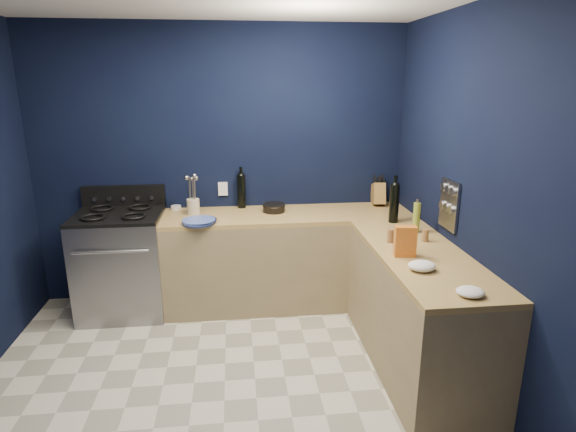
{
  "coord_description": "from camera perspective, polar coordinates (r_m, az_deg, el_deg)",
  "views": [
    {
      "loc": [
        0.12,
        -2.76,
        2.1
      ],
      "look_at": [
        0.55,
        1.0,
        1.0
      ],
      "focal_mm": 29.42,
      "sensor_mm": 36.0,
      "label": 1
    }
  ],
  "objects": [
    {
      "name": "floor",
      "position": [
        3.47,
        -7.69,
        -21.35
      ],
      "size": [
        3.5,
        3.5,
        0.02
      ],
      "primitive_type": "cube",
      "color": "beige",
      "rests_on": "ground"
    },
    {
      "name": "wall_back",
      "position": [
        4.59,
        -7.97,
        6.02
      ],
      "size": [
        3.5,
        0.02,
        2.6
      ],
      "primitive_type": "cube",
      "color": "black",
      "rests_on": "ground"
    },
    {
      "name": "wall_right",
      "position": [
        3.31,
        23.46,
        0.87
      ],
      "size": [
        0.02,
        3.5,
        2.6
      ],
      "primitive_type": "cube",
      "color": "black",
      "rests_on": "ground"
    },
    {
      "name": "wall_front",
      "position": [
        1.28,
        -11.34,
        -22.6
      ],
      "size": [
        3.5,
        0.02,
        2.6
      ],
      "primitive_type": "cube",
      "color": "black",
      "rests_on": "ground"
    },
    {
      "name": "cab_back",
      "position": [
        4.54,
        0.0,
        -5.38
      ],
      "size": [
        2.3,
        0.63,
        0.86
      ],
      "primitive_type": "cube",
      "color": "#8C7954",
      "rests_on": "floor"
    },
    {
      "name": "top_back",
      "position": [
        4.39,
        0.0,
        0.09
      ],
      "size": [
        2.3,
        0.63,
        0.04
      ],
      "primitive_type": "cube",
      "color": "olive",
      "rests_on": "cab_back"
    },
    {
      "name": "cab_right",
      "position": [
        3.71,
        15.3,
        -11.15
      ],
      "size": [
        0.63,
        1.67,
        0.86
      ],
      "primitive_type": "cube",
      "color": "#8C7954",
      "rests_on": "floor"
    },
    {
      "name": "top_right",
      "position": [
        3.53,
        15.84,
        -4.63
      ],
      "size": [
        0.63,
        1.67,
        0.04
      ],
      "primitive_type": "cube",
      "color": "olive",
      "rests_on": "cab_right"
    },
    {
      "name": "gas_range",
      "position": [
        4.61,
        -19.34,
        -5.6
      ],
      "size": [
        0.76,
        0.66,
        0.92
      ],
      "primitive_type": "cube",
      "color": "gray",
      "rests_on": "floor"
    },
    {
      "name": "oven_door",
      "position": [
        4.33,
        -20.2,
        -7.25
      ],
      "size": [
        0.59,
        0.02,
        0.42
      ],
      "primitive_type": "cube",
      "color": "black",
      "rests_on": "gas_range"
    },
    {
      "name": "cooktop",
      "position": [
        4.46,
        -19.9,
        0.09
      ],
      "size": [
        0.76,
        0.66,
        0.03
      ],
      "primitive_type": "cube",
      "color": "black",
      "rests_on": "gas_range"
    },
    {
      "name": "backguard",
      "position": [
        4.72,
        -19.22,
        2.32
      ],
      "size": [
        0.76,
        0.06,
        0.2
      ],
      "primitive_type": "cube",
      "color": "black",
      "rests_on": "gas_range"
    },
    {
      "name": "spice_panel",
      "position": [
        3.79,
        18.91,
        1.3
      ],
      "size": [
        0.02,
        0.28,
        0.38
      ],
      "primitive_type": "cube",
      "color": "gray",
      "rests_on": "wall_right"
    },
    {
      "name": "wall_outlet",
      "position": [
        4.61,
        -7.87,
        3.28
      ],
      "size": [
        0.09,
        0.02,
        0.13
      ],
      "primitive_type": "cube",
      "color": "white",
      "rests_on": "wall_back"
    },
    {
      "name": "plate_stack",
      "position": [
        4.14,
        -10.73,
        -0.66
      ],
      "size": [
        0.37,
        0.37,
        0.04
      ],
      "primitive_type": "cylinder",
      "rotation": [
        0.0,
        0.0,
        0.39
      ],
      "color": "#3F5FA8",
      "rests_on": "top_back"
    },
    {
      "name": "ramekin",
      "position": [
        4.64,
        -13.37,
        1.0
      ],
      "size": [
        0.12,
        0.12,
        0.04
      ],
      "primitive_type": "cylinder",
      "rotation": [
        0.0,
        0.0,
        0.28
      ],
      "color": "white",
      "rests_on": "top_back"
    },
    {
      "name": "utensil_crock",
      "position": [
        4.42,
        -11.37,
        1.12
      ],
      "size": [
        0.14,
        0.14,
        0.14
      ],
      "primitive_type": "cylinder",
      "rotation": [
        0.0,
        0.0,
        0.21
      ],
      "color": "beige",
      "rests_on": "top_back"
    },
    {
      "name": "wine_bottle_back",
      "position": [
        4.57,
        -5.64,
        2.96
      ],
      "size": [
        0.08,
        0.08,
        0.32
      ],
      "primitive_type": "cylinder",
      "rotation": [
        0.0,
        0.0,
        -0.01
      ],
      "color": "black",
      "rests_on": "top_back"
    },
    {
      "name": "lemon_basket",
      "position": [
        4.43,
        -1.71,
        1.01
      ],
      "size": [
        0.21,
        0.21,
        0.08
      ],
      "primitive_type": "cylinder",
      "rotation": [
        0.0,
        0.0,
        -0.05
      ],
      "color": "black",
      "rests_on": "top_back"
    },
    {
      "name": "knife_block",
      "position": [
        4.76,
        10.84,
        2.61
      ],
      "size": [
        0.14,
        0.26,
        0.26
      ],
      "primitive_type": "cube",
      "rotation": [
        -0.31,
        0.0,
        -0.11
      ],
      "color": "olive",
      "rests_on": "top_back"
    },
    {
      "name": "wine_bottle_right",
      "position": [
        4.17,
        12.71,
        1.47
      ],
      "size": [
        0.1,
        0.1,
        0.33
      ],
      "primitive_type": "cylinder",
      "rotation": [
        0.0,
        0.0,
        0.18
      ],
      "color": "black",
      "rests_on": "top_right"
    },
    {
      "name": "oil_bottle",
      "position": [
        3.95,
        15.26,
        -0.18
      ],
      "size": [
        0.07,
        0.07,
        0.25
      ],
      "primitive_type": "cylinder",
      "rotation": [
        0.0,
        0.0,
        0.32
      ],
      "color": "olive",
      "rests_on": "top_right"
    },
    {
      "name": "spice_jar_near",
      "position": [
        3.67,
        12.26,
        -2.35
      ],
      "size": [
        0.06,
        0.06,
        0.11
      ],
      "primitive_type": "cylinder",
      "rotation": [
        0.0,
        0.0,
        -0.38
      ],
      "color": "olive",
      "rests_on": "top_right"
    },
    {
      "name": "spice_jar_far",
      "position": [
        3.76,
        16.26,
        -2.25
      ],
      "size": [
        0.07,
        0.07,
        0.1
      ],
      "primitive_type": "cylinder",
      "rotation": [
        0.0,
        0.0,
        -0.39
      ],
      "color": "olive",
      "rests_on": "top_right"
    },
    {
      "name": "crouton_bag",
      "position": [
        3.4,
        13.97,
        -2.98
      ],
      "size": [
        0.16,
        0.09,
        0.22
      ],
      "primitive_type": "cube",
      "rotation": [
        0.0,
        0.0,
        -0.13
      ],
      "color": "red",
      "rests_on": "top_right"
    },
    {
      "name": "towel_front",
      "position": [
        3.2,
        15.87,
        -5.82
      ],
      "size": [
        0.18,
        0.16,
        0.06
      ],
      "primitive_type": "ellipsoid",
      "rotation": [
        0.0,
        0.0,
        -0.01
      ],
      "color": "white",
      "rests_on": "top_right"
    },
    {
      "name": "towel_end",
      "position": [
        2.93,
        21.17,
        -8.54
      ],
      "size": [
        0.19,
        0.18,
        0.05
      ],
      "primitive_type": "ellipsoid",
      "rotation": [
        0.0,
        0.0,
        -0.25
      ],
      "color": "white",
      "rests_on": "top_right"
    }
  ]
}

